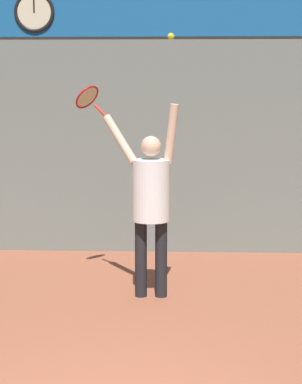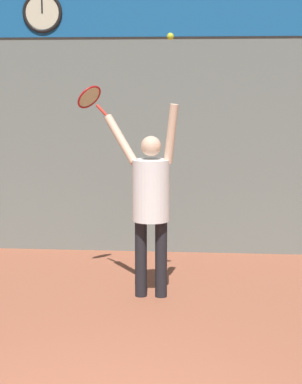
{
  "view_description": "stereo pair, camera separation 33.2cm",
  "coord_description": "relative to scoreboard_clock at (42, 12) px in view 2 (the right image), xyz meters",
  "views": [
    {
      "loc": [
        0.44,
        -4.12,
        2.3
      ],
      "look_at": [
        0.14,
        3.15,
        1.15
      ],
      "focal_mm": 65.0,
      "sensor_mm": 36.0,
      "label": 1
    },
    {
      "loc": [
        0.77,
        -4.1,
        2.3
      ],
      "look_at": [
        0.14,
        3.15,
        1.15
      ],
      "focal_mm": 65.0,
      "sensor_mm": 36.0,
      "label": 2
    }
  ],
  "objects": [
    {
      "name": "back_wall",
      "position": [
        1.47,
        0.08,
        -0.71
      ],
      "size": [
        18.0,
        0.1,
        5.0
      ],
      "color": "slate",
      "rests_on": "ground_plane"
    },
    {
      "name": "sponsor_banner",
      "position": [
        1.47,
        0.02,
        -0.0
      ],
      "size": [
        7.71,
        0.02,
        0.64
      ],
      "color": "#195B9E"
    },
    {
      "name": "scoreboard_clock",
      "position": [
        0.0,
        0.0,
        0.0
      ],
      "size": [
        0.53,
        0.05,
        0.53
      ],
      "color": "beige"
    },
    {
      "name": "tennis_player",
      "position": [
        1.61,
        -1.98,
        -2.11
      ],
      "size": [
        0.86,
        0.51,
        2.08
      ],
      "color": "black",
      "rests_on": "ground_plane"
    },
    {
      "name": "tennis_racket",
      "position": [
        0.9,
        -1.58,
        -1.08
      ],
      "size": [
        0.42,
        0.37,
        0.35
      ],
      "color": "red"
    },
    {
      "name": "tennis_ball",
      "position": [
        1.82,
        -2.1,
        -0.45
      ],
      "size": [
        0.07,
        0.07,
        0.07
      ],
      "color": "#CCDB2D"
    }
  ]
}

